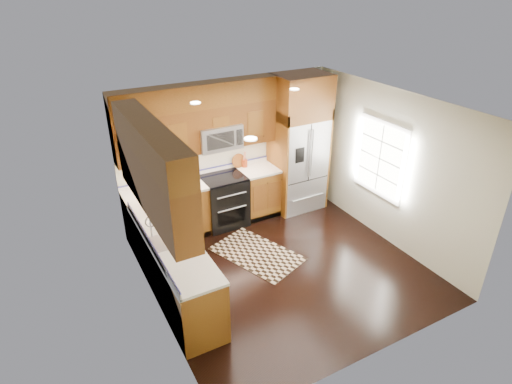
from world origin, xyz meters
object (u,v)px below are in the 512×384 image
range (224,201)px  refrigerator (299,144)px  knife_block (175,175)px  utensil_crock (245,162)px  rug (257,254)px

range → refrigerator: bearing=-1.4°
knife_block → utensil_crock: size_ratio=1.06×
rug → knife_block: (-0.84, 1.37, 1.06)m
knife_block → utensil_crock: 1.34m
knife_block → utensil_crock: bearing=0.5°
knife_block → range: bearing=-15.8°
range → refrigerator: size_ratio=0.36×
refrigerator → knife_block: refrigerator is taller
range → knife_block: (-0.79, 0.22, 0.60)m
range → rug: (0.05, -1.15, -0.46)m
refrigerator → knife_block: bearing=173.6°
refrigerator → knife_block: (-2.34, 0.26, -0.24)m
refrigerator → utensil_crock: (-1.00, 0.27, -0.26)m
range → knife_block: knife_block is taller
refrigerator → rug: (-1.50, -1.11, -1.30)m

